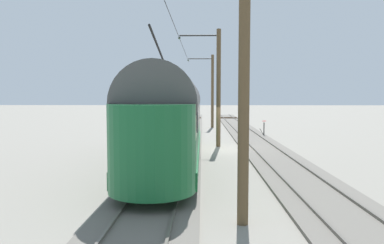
# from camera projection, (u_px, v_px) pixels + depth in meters

# --- Properties ---
(ground_plane) EXTENTS (220.00, 220.00, 0.00)m
(ground_plane) POSITION_uv_depth(u_px,v_px,m) (221.00, 149.00, 22.36)
(ground_plane) COLOR gray
(track_streetcar_siding) EXTENTS (2.80, 80.00, 0.18)m
(track_streetcar_siding) POSITION_uv_depth(u_px,v_px,m) (263.00, 148.00, 22.59)
(track_streetcar_siding) COLOR #666059
(track_streetcar_siding) RESTS_ON ground
(track_adjacent_siding) EXTENTS (2.80, 80.00, 0.18)m
(track_adjacent_siding) POSITION_uv_depth(u_px,v_px,m) (179.00, 147.00, 22.74)
(track_adjacent_siding) COLOR #666059
(track_adjacent_siding) RESTS_ON ground
(vintage_streetcar) EXTENTS (2.65, 15.58, 5.01)m
(vintage_streetcar) POSITION_uv_depth(u_px,v_px,m) (171.00, 117.00, 17.12)
(vintage_streetcar) COLOR #196033
(vintage_streetcar) RESTS_ON ground
(catenary_pole_foreground) EXTENTS (2.70, 0.28, 7.41)m
(catenary_pole_foreground) POSITION_uv_depth(u_px,v_px,m) (212.00, 90.00, 37.45)
(catenary_pole_foreground) COLOR brown
(catenary_pole_foreground) RESTS_ON ground
(catenary_pole_mid_near) EXTENTS (2.70, 0.28, 7.41)m
(catenary_pole_mid_near) POSITION_uv_depth(u_px,v_px,m) (217.00, 86.00, 23.20)
(catenary_pole_mid_near) COLOR brown
(catenary_pole_mid_near) RESTS_ON ground
(catenary_pole_mid_far) EXTENTS (2.70, 0.28, 7.41)m
(catenary_pole_mid_far) POSITION_uv_depth(u_px,v_px,m) (241.00, 69.00, 8.95)
(catenary_pole_mid_far) COLOR brown
(catenary_pole_mid_far) RESTS_ON ground
(overhead_wire_run) EXTENTS (2.49, 32.59, 0.18)m
(overhead_wire_run) POSITION_uv_depth(u_px,v_px,m) (181.00, 39.00, 23.72)
(overhead_wire_run) COLOR black
(overhead_wire_run) RESTS_ON ground
(switch_stand) EXTENTS (0.50, 0.30, 1.24)m
(switch_stand) POSITION_uv_depth(u_px,v_px,m) (264.00, 127.00, 29.51)
(switch_stand) COLOR black
(switch_stand) RESTS_ON ground
(spare_tie_stack) EXTENTS (2.40, 2.40, 0.54)m
(spare_tie_stack) POSITION_uv_depth(u_px,v_px,m) (154.00, 132.00, 30.42)
(spare_tie_stack) COLOR #382819
(spare_tie_stack) RESTS_ON ground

